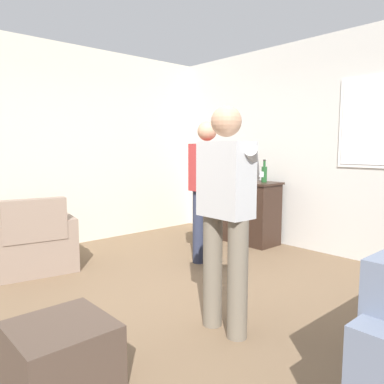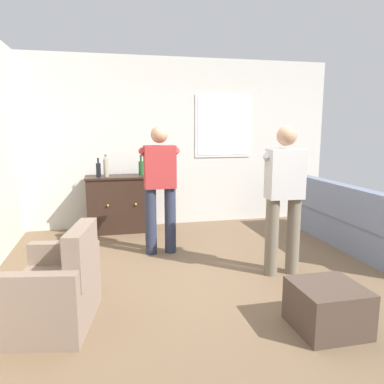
{
  "view_description": "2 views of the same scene",
  "coord_description": "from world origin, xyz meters",
  "px_view_note": "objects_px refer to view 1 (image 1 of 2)",
  "views": [
    {
      "loc": [
        2.46,
        -1.92,
        1.38
      ],
      "look_at": [
        -0.29,
        0.57,
        0.94
      ],
      "focal_mm": 35.0,
      "sensor_mm": 36.0,
      "label": 1
    },
    {
      "loc": [
        -1.3,
        -3.68,
        1.66
      ],
      "look_at": [
        -0.31,
        0.6,
        0.9
      ],
      "focal_mm": 35.0,
      "sensor_mm": 36.0,
      "label": 2
    }
  ],
  "objects_px": {
    "armchair": "(33,246)",
    "bottle_liquor_amber": "(225,172)",
    "bottle_wine_green": "(264,173)",
    "sideboard_cabinet": "(243,211)",
    "person_standing_left": "(207,186)",
    "person_standing_right": "(226,209)",
    "ottoman": "(62,355)",
    "bottle_spirits_clear": "(231,171)"
  },
  "relations": [
    {
      "from": "armchair",
      "to": "bottle_liquor_amber",
      "type": "bearing_deg",
      "value": 83.2
    },
    {
      "from": "bottle_wine_green",
      "to": "bottle_liquor_amber",
      "type": "distance_m",
      "value": 0.67
    },
    {
      "from": "sideboard_cabinet",
      "to": "person_standing_left",
      "type": "relative_size",
      "value": 0.65
    },
    {
      "from": "sideboard_cabinet",
      "to": "person_standing_right",
      "type": "bearing_deg",
      "value": -52.43
    },
    {
      "from": "ottoman",
      "to": "bottle_wine_green",
      "type": "bearing_deg",
      "value": 109.04
    },
    {
      "from": "bottle_wine_green",
      "to": "bottle_spirits_clear",
      "type": "xyz_separation_m",
      "value": [
        -0.55,
        -0.08,
        0.02
      ]
    },
    {
      "from": "bottle_spirits_clear",
      "to": "ottoman",
      "type": "height_order",
      "value": "bottle_spirits_clear"
    },
    {
      "from": "armchair",
      "to": "bottle_liquor_amber",
      "type": "xyz_separation_m",
      "value": [
        0.33,
        2.77,
        0.73
      ]
    },
    {
      "from": "bottle_liquor_amber",
      "to": "ottoman",
      "type": "distance_m",
      "value": 3.94
    },
    {
      "from": "ottoman",
      "to": "person_standing_left",
      "type": "xyz_separation_m",
      "value": [
        -1.07,
        2.22,
        0.75
      ]
    },
    {
      "from": "sideboard_cabinet",
      "to": "ottoman",
      "type": "bearing_deg",
      "value": -65.89
    },
    {
      "from": "armchair",
      "to": "person_standing_right",
      "type": "xyz_separation_m",
      "value": [
        2.37,
        0.6,
        0.65
      ]
    },
    {
      "from": "armchair",
      "to": "person_standing_left",
      "type": "xyz_separation_m",
      "value": [
        1.12,
        1.62,
        0.65
      ]
    },
    {
      "from": "armchair",
      "to": "bottle_spirits_clear",
      "type": "distance_m",
      "value": 2.92
    },
    {
      "from": "bottle_wine_green",
      "to": "person_standing_right",
      "type": "height_order",
      "value": "person_standing_right"
    },
    {
      "from": "bottle_liquor_amber",
      "to": "ottoman",
      "type": "relative_size",
      "value": 0.54
    },
    {
      "from": "person_standing_left",
      "to": "person_standing_right",
      "type": "relative_size",
      "value": 1.0
    },
    {
      "from": "person_standing_right",
      "to": "bottle_liquor_amber",
      "type": "bearing_deg",
      "value": 133.16
    },
    {
      "from": "bottle_wine_green",
      "to": "bottle_spirits_clear",
      "type": "bearing_deg",
      "value": -171.4
    },
    {
      "from": "sideboard_cabinet",
      "to": "person_standing_left",
      "type": "xyz_separation_m",
      "value": [
        0.46,
        -1.19,
        0.49
      ]
    },
    {
      "from": "sideboard_cabinet",
      "to": "bottle_liquor_amber",
      "type": "xyz_separation_m",
      "value": [
        -0.33,
        -0.04,
        0.56
      ]
    },
    {
      "from": "bottle_liquor_amber",
      "to": "person_standing_left",
      "type": "relative_size",
      "value": 0.17
    },
    {
      "from": "bottle_liquor_amber",
      "to": "person_standing_left",
      "type": "bearing_deg",
      "value": -55.37
    },
    {
      "from": "person_standing_right",
      "to": "person_standing_left",
      "type": "bearing_deg",
      "value": 140.54
    },
    {
      "from": "ottoman",
      "to": "person_standing_right",
      "type": "distance_m",
      "value": 1.42
    },
    {
      "from": "bottle_wine_green",
      "to": "ottoman",
      "type": "relative_size",
      "value": 0.59
    },
    {
      "from": "sideboard_cabinet",
      "to": "bottle_spirits_clear",
      "type": "bearing_deg",
      "value": -171.35
    },
    {
      "from": "person_standing_right",
      "to": "bottle_wine_green",
      "type": "bearing_deg",
      "value": 121.19
    },
    {
      "from": "bottle_spirits_clear",
      "to": "ottoman",
      "type": "xyz_separation_m",
      "value": [
        1.75,
        -3.38,
        -0.85
      ]
    },
    {
      "from": "ottoman",
      "to": "person_standing_right",
      "type": "xyz_separation_m",
      "value": [
        0.18,
        1.2,
        0.75
      ]
    },
    {
      "from": "ottoman",
      "to": "sideboard_cabinet",
      "type": "bearing_deg",
      "value": 114.11
    },
    {
      "from": "person_standing_right",
      "to": "armchair",
      "type": "bearing_deg",
      "value": -165.79
    },
    {
      "from": "sideboard_cabinet",
      "to": "bottle_liquor_amber",
      "type": "relative_size",
      "value": 3.75
    },
    {
      "from": "armchair",
      "to": "sideboard_cabinet",
      "type": "bearing_deg",
      "value": 76.72
    },
    {
      "from": "bottle_liquor_amber",
      "to": "bottle_spirits_clear",
      "type": "relative_size",
      "value": 0.86
    },
    {
      "from": "bottle_spirits_clear",
      "to": "sideboard_cabinet",
      "type": "bearing_deg",
      "value": 8.65
    },
    {
      "from": "bottle_spirits_clear",
      "to": "armchair",
      "type": "bearing_deg",
      "value": -99.11
    },
    {
      "from": "person_standing_right",
      "to": "bottle_spirits_clear",
      "type": "bearing_deg",
      "value": 131.38
    },
    {
      "from": "sideboard_cabinet",
      "to": "bottle_liquor_amber",
      "type": "height_order",
      "value": "bottle_liquor_amber"
    },
    {
      "from": "bottle_spirits_clear",
      "to": "person_standing_left",
      "type": "distance_m",
      "value": 1.35
    },
    {
      "from": "armchair",
      "to": "ottoman",
      "type": "height_order",
      "value": "armchair"
    },
    {
      "from": "sideboard_cabinet",
      "to": "person_standing_left",
      "type": "distance_m",
      "value": 1.37
    }
  ]
}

